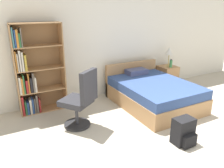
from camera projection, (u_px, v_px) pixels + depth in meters
name	position (u px, v px, depth m)	size (l,w,h in m)	color
wall_back	(105.00, 42.00, 5.14)	(9.00, 0.06, 2.60)	silver
bookshelf	(33.00, 73.00, 4.34)	(0.94, 0.34, 1.80)	#AD7F51
bed	(152.00, 92.00, 4.85)	(1.43, 1.91, 0.79)	#AD7F51
office_chair	(81.00, 101.00, 3.82)	(0.70, 0.72, 1.08)	#232326
nightstand	(167.00, 76.00, 5.97)	(0.45, 0.47, 0.57)	#AD7F51
table_lamp	(169.00, 51.00, 5.78)	(0.21, 0.21, 0.51)	tan
water_bottle	(171.00, 63.00, 5.74)	(0.07, 0.07, 0.21)	#3F8C4C
backpack_black	(184.00, 132.00, 3.43)	(0.32, 0.30, 0.43)	black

